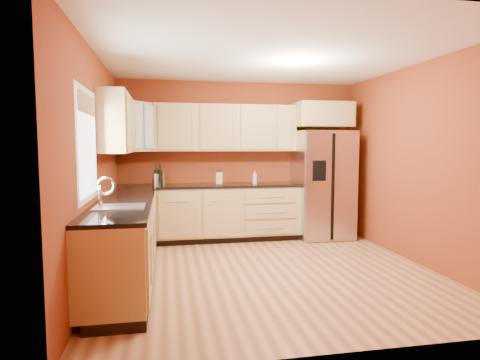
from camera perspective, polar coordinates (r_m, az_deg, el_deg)
The scene contains 23 objects.
floor at distance 5.08m, azimuth 4.04°, elevation -12.77°, with size 4.00×4.00×0.00m, color brown.
ceiling at distance 4.95m, azimuth 4.23°, elevation 17.25°, with size 4.00×4.00×0.00m, color white.
wall_back at distance 6.79m, azimuth -0.12°, elevation 2.90°, with size 4.00×0.04×2.60m, color maroon.
wall_front at distance 2.95m, azimuth 13.95°, elevation 0.02°, with size 4.00×0.04×2.60m, color maroon.
wall_left at distance 4.75m, azimuth -19.92°, elevation 1.70°, with size 0.04×4.00×2.60m, color maroon.
wall_right at distance 5.69m, azimuth 24.05°, elevation 2.06°, with size 0.04×4.00×2.60m, color maroon.
base_cabinets_back at distance 6.51m, azimuth -4.43°, elevation -4.82°, with size 2.90×0.60×0.88m, color #A68B50.
base_cabinets_left at distance 4.83m, azimuth -16.06°, elevation -8.46°, with size 0.60×2.80×0.88m, color #A68B50.
countertop_back at distance 6.44m, azimuth -4.44°, elevation -0.80°, with size 2.90×0.62×0.04m, color black.
countertop_left at distance 4.75m, azimuth -16.08°, elevation -3.05°, with size 0.62×2.80×0.04m, color black.
upper_cabinets_back at distance 6.59m, azimuth -2.02°, elevation 7.40°, with size 2.30×0.33×0.75m, color #A68B50.
upper_cabinets_left at distance 5.45m, azimuth -17.10°, elevation 7.69°, with size 0.33×1.35×0.75m, color #A68B50.
corner_upper_cabinet at distance 6.37m, azimuth -14.63°, elevation 7.32°, with size 0.62×0.33×0.75m, color #A68B50.
over_fridge_cabinet at distance 6.90m, azimuth 11.59°, elevation 9.07°, with size 0.92×0.60×0.40m, color #A68B50.
refrigerator at distance 6.84m, azimuth 11.65°, elevation -0.63°, with size 0.90×0.75×1.78m, color silver.
window at distance 4.25m, azimuth -20.86°, elevation 4.69°, with size 0.03×0.90×1.00m, color white.
sink_faucet at distance 4.23m, azimuth -16.79°, elevation -1.71°, with size 0.50×0.42×0.30m, color silver, non-canonical shape.
canister_left at distance 6.44m, azimuth -11.12°, elevation 0.10°, with size 0.11×0.11×0.18m, color silver.
canister_right at distance 6.33m, azimuth -11.88°, elevation 0.03°, with size 0.11×0.11×0.18m, color silver.
wine_bottle_a at distance 6.33m, azimuth -11.27°, elevation 0.75°, with size 0.08×0.08×0.34m, color black, non-canonical shape.
wine_bottle_b at distance 6.34m, azimuth -11.77°, elevation 0.74°, with size 0.08×0.08×0.34m, color black, non-canonical shape.
knife_block at distance 6.38m, azimuth -2.96°, elevation 0.22°, with size 0.10×0.09×0.20m, color tan.
soap_dispenser at distance 6.56m, azimuth 2.11°, elevation 0.36°, with size 0.07×0.07×0.20m, color silver.
Camera 1 is at (-1.22, -4.68, 1.55)m, focal length 30.00 mm.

